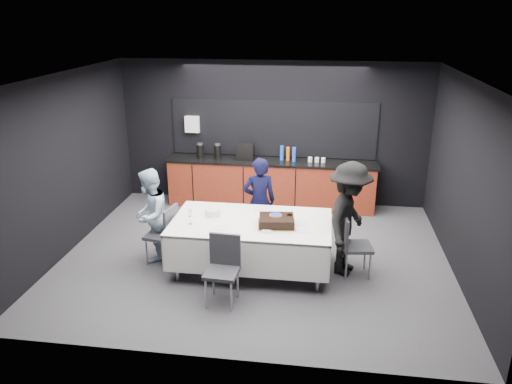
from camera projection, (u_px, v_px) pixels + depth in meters
ground at (255, 256)px, 7.92m from camera, size 6.00×6.00×0.00m
room_shell at (255, 142)px, 7.28m from camera, size 6.04×5.04×2.82m
kitchenette at (270, 179)px, 9.80m from camera, size 4.10×0.64×2.05m
party_table at (251, 230)px, 7.33m from camera, size 2.32×1.32×0.78m
cake_assembly at (277, 221)px, 7.11m from camera, size 0.58×0.49×0.17m
plate_stack at (213, 212)px, 7.47m from camera, size 0.22×0.22×0.10m
loose_plate_near at (220, 228)px, 7.04m from camera, size 0.19×0.19×0.01m
loose_plate_right_a at (300, 223)px, 7.21m from camera, size 0.21×0.21×0.01m
loose_plate_right_b at (305, 231)px, 6.93m from camera, size 0.18×0.18×0.01m
loose_plate_far at (259, 210)px, 7.68m from camera, size 0.19×0.19×0.01m
fork_pile at (267, 231)px, 6.91m from camera, size 0.16×0.13×0.02m
champagne_flute at (190, 214)px, 7.13m from camera, size 0.06×0.06×0.22m
chair_left at (165, 231)px, 7.54m from camera, size 0.48×0.48×0.92m
chair_right at (352, 241)px, 7.20m from camera, size 0.47×0.47×0.92m
chair_near at (223, 264)px, 6.56m from camera, size 0.45×0.45×0.92m
person_center at (259, 202)px, 8.11m from camera, size 0.62×0.49×1.49m
person_left at (150, 215)px, 7.62m from camera, size 0.56×0.72×1.45m
person_right at (349, 219)px, 7.17m from camera, size 0.93×1.24×1.70m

